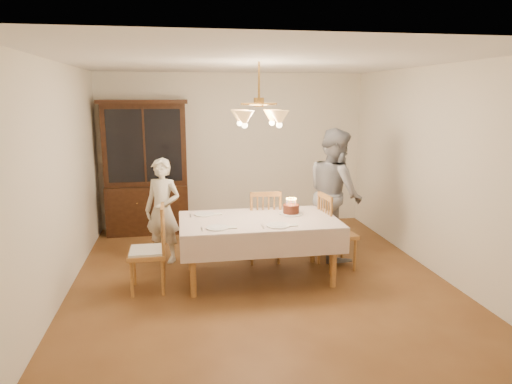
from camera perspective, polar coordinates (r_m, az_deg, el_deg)
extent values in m
plane|color=brown|center=(5.79, 0.34, -10.64)|extent=(5.00, 5.00, 0.00)
plane|color=white|center=(5.36, 0.37, 15.99)|extent=(5.00, 5.00, 0.00)
plane|color=#EDE4CD|center=(7.87, -2.83, 5.20)|extent=(4.50, 0.00, 4.50)
plane|color=#EDE4CD|center=(3.06, 8.59, -5.74)|extent=(4.50, 0.00, 4.50)
plane|color=#EDE4CD|center=(5.50, -23.40, 1.31)|extent=(0.00, 5.00, 5.00)
plane|color=#EDE4CD|center=(6.22, 21.26, 2.60)|extent=(0.00, 5.00, 5.00)
cube|color=#97602C|center=(5.55, 0.35, -3.66)|extent=(1.80, 1.00, 0.04)
cube|color=beige|center=(5.54, 0.35, -3.42)|extent=(1.90, 1.10, 0.01)
cylinder|color=#97602C|center=(5.19, -7.90, -9.26)|extent=(0.07, 0.07, 0.71)
cylinder|color=#97602C|center=(5.48, 9.69, -8.17)|extent=(0.07, 0.07, 0.71)
cylinder|color=#97602C|center=(5.98, -8.18, -6.37)|extent=(0.07, 0.07, 0.71)
cylinder|color=#97602C|center=(6.23, 7.15, -5.59)|extent=(0.07, 0.07, 0.71)
cube|color=black|center=(7.73, -13.33, -2.02)|extent=(1.30, 0.50, 0.80)
cube|color=black|center=(7.60, -13.68, 5.77)|extent=(1.30, 0.40, 1.30)
cube|color=black|center=(7.40, -13.78, 5.61)|extent=(1.14, 0.01, 1.14)
cube|color=black|center=(7.51, -13.97, 10.90)|extent=(1.38, 0.54, 0.06)
cube|color=#97602C|center=(6.23, 1.01, -4.58)|extent=(0.47, 0.45, 0.05)
cube|color=#97602C|center=(5.92, 1.25, -0.27)|extent=(0.40, 0.06, 0.06)
cylinder|color=#97602C|center=(6.48, 2.42, -6.10)|extent=(0.04, 0.04, 0.43)
cylinder|color=#97602C|center=(6.44, -0.77, -6.21)|extent=(0.04, 0.04, 0.43)
cylinder|color=#97602C|center=(6.16, 2.86, -7.07)|extent=(0.04, 0.04, 0.43)
cylinder|color=#97602C|center=(6.12, -0.49, -7.19)|extent=(0.04, 0.04, 0.43)
cube|color=#97602C|center=(5.42, -13.45, -7.46)|extent=(0.42, 0.44, 0.05)
cube|color=#97602C|center=(5.27, -11.66, -2.05)|extent=(0.04, 0.40, 0.06)
cylinder|color=#97602C|center=(5.69, -14.96, -9.14)|extent=(0.04, 0.04, 0.43)
cylinder|color=#97602C|center=(5.35, -15.28, -10.52)|extent=(0.04, 0.04, 0.43)
cylinder|color=#97602C|center=(5.66, -11.50, -9.05)|extent=(0.04, 0.04, 0.43)
cylinder|color=#97602C|center=(5.33, -11.58, -10.43)|extent=(0.04, 0.04, 0.43)
cube|color=beige|center=(5.41, -13.47, -7.11)|extent=(0.38, 0.40, 0.03)
cube|color=#97602C|center=(6.06, 10.12, -5.25)|extent=(0.47, 0.48, 0.05)
cube|color=#97602C|center=(5.85, 8.64, -0.56)|extent=(0.08, 0.40, 0.06)
cylinder|color=#97602C|center=(6.06, 12.25, -7.69)|extent=(0.04, 0.04, 0.43)
cylinder|color=#97602C|center=(6.36, 10.72, -6.68)|extent=(0.04, 0.04, 0.43)
cylinder|color=#97602C|center=(5.91, 9.31, -8.08)|extent=(0.04, 0.04, 0.43)
cylinder|color=#97602C|center=(6.22, 7.89, -7.01)|extent=(0.04, 0.04, 0.43)
imported|color=silver|center=(6.27, -11.57, -2.28)|extent=(0.62, 0.54, 1.42)
imported|color=slate|center=(6.38, 9.82, -0.20)|extent=(0.75, 0.93, 1.80)
cylinder|color=white|center=(5.78, 4.40, -2.70)|extent=(0.30, 0.30, 0.01)
cylinder|color=#3D170E|center=(5.76, 4.41, -2.11)|extent=(0.20, 0.20, 0.11)
cylinder|color=#598CD8|center=(5.75, 5.01, -1.21)|extent=(0.01, 0.01, 0.07)
sphere|color=#FFB23F|center=(5.74, 5.02, -0.82)|extent=(0.01, 0.01, 0.01)
cylinder|color=pink|center=(5.77, 4.92, -1.17)|extent=(0.01, 0.01, 0.07)
sphere|color=#FFB23F|center=(5.76, 4.93, -0.78)|extent=(0.01, 0.01, 0.01)
cylinder|color=#EACC66|center=(5.79, 4.78, -1.13)|extent=(0.01, 0.01, 0.07)
sphere|color=#FFB23F|center=(5.78, 4.78, -0.74)|extent=(0.01, 0.01, 0.01)
cylinder|color=#598CD8|center=(5.80, 4.59, -1.11)|extent=(0.01, 0.01, 0.07)
sphere|color=#FFB23F|center=(5.79, 4.60, -0.72)|extent=(0.01, 0.01, 0.01)
cylinder|color=pink|center=(5.80, 4.38, -1.10)|extent=(0.01, 0.01, 0.07)
sphere|color=#FFB23F|center=(5.79, 4.39, -0.71)|extent=(0.01, 0.01, 0.01)
cylinder|color=#EACC66|center=(5.79, 4.18, -1.11)|extent=(0.01, 0.01, 0.07)
sphere|color=#FFB23F|center=(5.78, 4.19, -0.72)|extent=(0.01, 0.01, 0.01)
cylinder|color=#598CD8|center=(5.78, 4.01, -1.13)|extent=(0.01, 0.01, 0.07)
sphere|color=#FFB23F|center=(5.77, 4.01, -0.74)|extent=(0.01, 0.01, 0.01)
cylinder|color=pink|center=(5.76, 3.88, -1.17)|extent=(0.01, 0.01, 0.07)
sphere|color=#FFB23F|center=(5.76, 3.89, -0.78)|extent=(0.01, 0.01, 0.01)
cylinder|color=#EACC66|center=(5.75, 3.82, -1.21)|extent=(0.01, 0.01, 0.07)
sphere|color=#FFB23F|center=(5.74, 3.83, -0.82)|extent=(0.01, 0.01, 0.01)
cylinder|color=#598CD8|center=(5.72, 3.84, -1.26)|extent=(0.01, 0.01, 0.07)
sphere|color=#FFB23F|center=(5.72, 3.84, -0.87)|extent=(0.01, 0.01, 0.01)
cylinder|color=pink|center=(5.71, 3.92, -1.30)|extent=(0.01, 0.01, 0.07)
sphere|color=#FFB23F|center=(5.70, 3.93, -0.91)|extent=(0.01, 0.01, 0.01)
cylinder|color=#EACC66|center=(5.69, 4.07, -1.34)|extent=(0.01, 0.01, 0.07)
sphere|color=#FFB23F|center=(5.68, 4.07, -0.95)|extent=(0.01, 0.01, 0.01)
cylinder|color=#598CD8|center=(5.68, 4.26, -1.36)|extent=(0.01, 0.01, 0.07)
sphere|color=#FFB23F|center=(5.67, 4.26, -0.97)|extent=(0.01, 0.01, 0.01)
cylinder|color=pink|center=(5.68, 4.47, -1.37)|extent=(0.01, 0.01, 0.07)
sphere|color=#FFB23F|center=(5.67, 4.47, -0.98)|extent=(0.01, 0.01, 0.01)
cylinder|color=#EACC66|center=(5.69, 4.67, -1.36)|extent=(0.01, 0.01, 0.07)
sphere|color=#FFB23F|center=(5.68, 4.68, -0.97)|extent=(0.01, 0.01, 0.01)
cylinder|color=#598CD8|center=(5.70, 4.85, -1.34)|extent=(0.01, 0.01, 0.07)
sphere|color=#FFB23F|center=(5.69, 4.85, -0.95)|extent=(0.01, 0.01, 0.01)
cylinder|color=pink|center=(5.71, 4.97, -1.30)|extent=(0.01, 0.01, 0.07)
sphere|color=#FFB23F|center=(5.70, 4.98, -0.91)|extent=(0.01, 0.01, 0.01)
cylinder|color=#EACC66|center=(5.73, 5.02, -1.26)|extent=(0.01, 0.01, 0.07)
sphere|color=#FFB23F|center=(5.72, 5.03, -0.87)|extent=(0.01, 0.01, 0.01)
cylinder|color=white|center=(5.16, -4.86, -4.48)|extent=(0.25, 0.25, 0.02)
cube|color=silver|center=(5.15, -6.76, -4.60)|extent=(0.01, 0.16, 0.01)
cube|color=beige|center=(5.18, -2.98, -4.42)|extent=(0.10, 0.10, 0.01)
cylinder|color=white|center=(5.24, 2.76, -4.21)|extent=(0.27, 0.27, 0.02)
cube|color=silver|center=(5.20, 0.84, -4.35)|extent=(0.01, 0.16, 0.01)
cube|color=beige|center=(5.28, 4.66, -4.13)|extent=(0.10, 0.10, 0.01)
cylinder|color=white|center=(5.75, -6.48, -2.79)|extent=(0.25, 0.25, 0.02)
cube|color=silver|center=(5.75, -8.17, -2.89)|extent=(0.01, 0.16, 0.01)
cube|color=beige|center=(5.77, -4.79, -2.74)|extent=(0.10, 0.10, 0.01)
cylinder|color=#BF8C3F|center=(5.35, 0.37, 13.86)|extent=(0.02, 0.02, 0.40)
cylinder|color=#BF8C3F|center=(5.34, 0.37, 11.18)|extent=(0.12, 0.12, 0.10)
cone|color=#D8994C|center=(5.58, 2.04, 9.35)|extent=(0.22, 0.22, 0.18)
sphere|color=#FFD899|center=(5.58, 2.03, 8.63)|extent=(0.07, 0.07, 0.07)
cone|color=#D8994C|center=(5.51, -2.05, 9.32)|extent=(0.22, 0.22, 0.18)
sphere|color=#FFD899|center=(5.52, -2.05, 8.59)|extent=(0.07, 0.07, 0.07)
cone|color=#D8994C|center=(5.12, -1.45, 9.12)|extent=(0.22, 0.22, 0.18)
sphere|color=#FFD899|center=(5.13, -1.45, 8.34)|extent=(0.07, 0.07, 0.07)
cone|color=#D8994C|center=(5.19, 2.93, 9.15)|extent=(0.22, 0.22, 0.18)
sphere|color=#FFD899|center=(5.20, 2.92, 8.38)|extent=(0.07, 0.07, 0.07)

